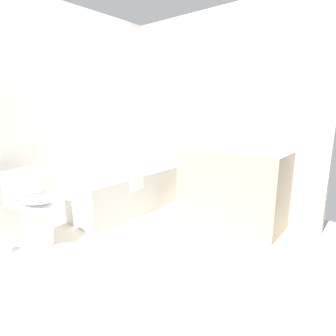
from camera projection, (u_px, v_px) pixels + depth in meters
ground_plane at (120, 253)px, 2.48m from camera, size 4.07×4.07×0.00m
wall_back_tiled at (42, 116)px, 2.96m from camera, size 3.47×0.10×2.43m
wall_right_mirror at (212, 115)px, 3.40m from camera, size 0.10×2.73×2.43m
bathtub at (123, 189)px, 3.49m from camera, size 1.44×0.73×1.11m
toilet at (34, 209)px, 2.58m from camera, size 0.36×0.50×0.74m
vanity_counter at (231, 187)px, 3.05m from camera, size 0.53×1.15×0.86m
sink_basin at (225, 147)px, 2.97m from camera, size 0.35×0.35×0.05m
sink_faucet at (233, 144)px, 3.12m from camera, size 0.10×0.15×0.08m
water_bottle_0 at (269, 142)px, 2.71m from camera, size 0.06×0.06×0.23m
water_bottle_1 at (198, 138)px, 3.21m from camera, size 0.06×0.06×0.21m
water_bottle_2 at (210, 138)px, 3.14m from camera, size 0.06×0.06×0.21m
drinking_glass_0 at (280, 148)px, 2.67m from camera, size 0.08×0.08×0.10m
drinking_glass_1 at (258, 148)px, 2.80m from camera, size 0.06×0.06×0.08m
soap_dish at (250, 150)px, 2.87m from camera, size 0.09×0.06×0.02m
toilet_paper_roll at (5, 246)px, 2.47m from camera, size 0.11×0.11×0.12m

